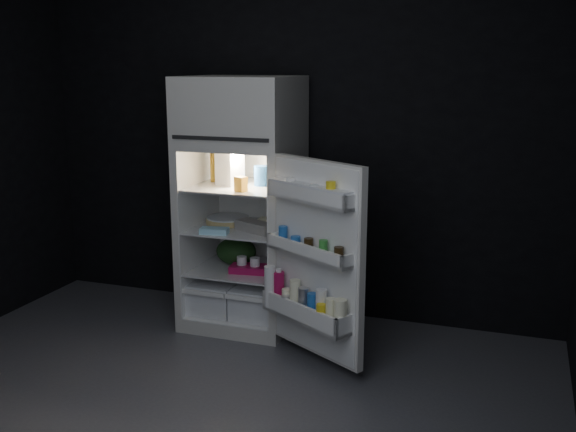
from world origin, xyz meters
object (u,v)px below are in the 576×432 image
at_px(milk_jug, 230,168).
at_px(yogurt_tray, 250,269).
at_px(refrigerator, 243,194).
at_px(fridge_door, 313,263).
at_px(egg_carton, 255,227).

height_order(milk_jug, yogurt_tray, milk_jug).
bearing_deg(refrigerator, fridge_door, -39.08).
distance_m(milk_jug, yogurt_tray, 0.72).
bearing_deg(milk_jug, egg_carton, -4.46).
distance_m(refrigerator, yogurt_tray, 0.53).
bearing_deg(milk_jug, fridge_door, -15.63).
bearing_deg(yogurt_tray, fridge_door, -43.71).
bearing_deg(fridge_door, yogurt_tray, 144.25).
xyz_separation_m(refrigerator, yogurt_tray, (0.10, -0.14, -0.50)).
distance_m(refrigerator, egg_carton, 0.28).
bearing_deg(refrigerator, egg_carton, -43.55).
xyz_separation_m(egg_carton, yogurt_tray, (-0.05, 0.00, -0.31)).
height_order(refrigerator, egg_carton, refrigerator).
height_order(refrigerator, yogurt_tray, refrigerator).
distance_m(fridge_door, yogurt_tray, 0.78).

